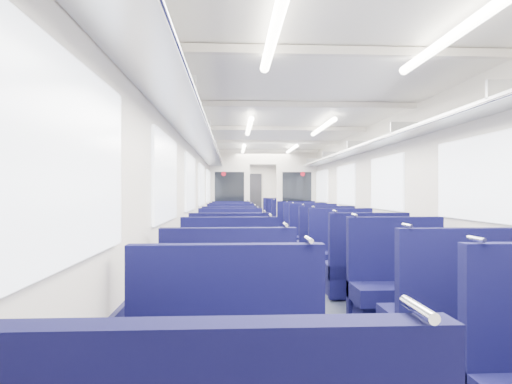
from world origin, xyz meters
name	(u,v)px	position (x,y,z in m)	size (l,w,h in m)	color
floor	(271,255)	(0.00, 0.00, 0.00)	(2.80, 18.00, 0.01)	black
ceiling	(272,140)	(0.00, 0.00, 2.35)	(2.80, 18.00, 0.01)	white
wall_left	(203,198)	(-1.40, 0.00, 1.18)	(0.02, 18.00, 2.35)	beige
dado_left	(204,238)	(-1.39, 0.00, 0.35)	(0.03, 17.90, 0.70)	black
wall_right	(339,197)	(1.40, 0.00, 1.18)	(0.02, 18.00, 2.35)	beige
dado_right	(338,237)	(1.39, 0.00, 0.35)	(0.03, 17.90, 0.70)	black
wall_far	(252,194)	(0.00, 9.00, 1.18)	(2.80, 0.02, 2.35)	beige
luggage_rack_left	(212,158)	(-1.21, 0.00, 1.97)	(0.36, 17.40, 0.18)	#B2B5BA
luggage_rack_right	(330,159)	(1.21, 0.00, 1.97)	(0.36, 17.40, 0.18)	#B2B5BA
windows	(274,185)	(0.00, -0.46, 1.42)	(2.78, 15.60, 0.75)	white
ceiling_fittings	(273,142)	(0.00, -0.26, 2.29)	(2.70, 16.06, 0.11)	silver
end_door	(252,199)	(0.00, 8.94, 1.00)	(0.75, 0.06, 2.00)	black
bulkhead	(263,194)	(0.00, 2.49, 1.23)	(2.80, 0.10, 2.35)	silver
seat_4	(228,323)	(-0.83, -5.86, 0.33)	(0.96, 0.53, 1.08)	#0C0D3D
seat_5	(455,324)	(0.83, -5.97, 0.33)	(0.96, 0.53, 1.08)	#0C0D3D
seat_6	(229,292)	(-0.83, -4.82, 0.33)	(0.96, 0.53, 1.08)	#0C0D3D
seat_7	(400,291)	(0.83, -4.88, 0.33)	(0.96, 0.53, 1.08)	#0C0D3D
seat_8	(230,272)	(-0.83, -3.73, 0.33)	(0.96, 0.53, 1.08)	#0C0D3D
seat_9	(365,271)	(0.83, -3.75, 0.33)	(0.96, 0.53, 1.08)	#0C0D3D
seat_10	(230,257)	(-0.83, -2.49, 0.33)	(0.96, 0.53, 1.08)	#0C0D3D
seat_11	(342,257)	(0.83, -2.59, 0.33)	(0.96, 0.53, 1.08)	#0C0D3D
seat_12	(231,248)	(-0.83, -1.43, 0.33)	(0.96, 0.53, 1.08)	#0C0D3D
seat_13	(325,246)	(0.83, -1.34, 0.33)	(0.96, 0.53, 1.08)	#0C0D3D
seat_14	(231,240)	(-0.83, -0.16, 0.33)	(0.96, 0.53, 1.08)	#0C0D3D
seat_15	(314,240)	(0.83, -0.28, 0.33)	(0.96, 0.53, 1.08)	#0C0D3D
seat_16	(231,234)	(-0.83, 0.94, 0.33)	(0.96, 0.53, 1.08)	#0C0D3D
seat_17	(304,234)	(0.83, 0.99, 0.33)	(0.96, 0.53, 1.08)	#0C0D3D
seat_18	(231,230)	(-0.83, 2.02, 0.33)	(0.96, 0.53, 1.08)	#0C0D3D
seat_19	(297,229)	(0.83, 2.15, 0.33)	(0.96, 0.53, 1.08)	#0C0D3D
seat_20	(231,224)	(-0.83, 4.21, 0.33)	(0.96, 0.53, 1.08)	#0C0D3D
seat_21	(287,224)	(0.83, 4.16, 0.33)	(0.96, 0.53, 1.08)	#0C0D3D
seat_22	(231,221)	(-0.83, 5.37, 0.33)	(0.96, 0.53, 1.08)	#0C0D3D
seat_23	(283,221)	(0.83, 5.22, 0.33)	(0.96, 0.53, 1.08)	#0C0D3D
seat_24	(232,219)	(-0.83, 6.42, 0.33)	(0.96, 0.53, 1.08)	#0C0D3D
seat_25	(279,219)	(0.83, 6.38, 0.33)	(0.96, 0.53, 1.08)	#0C0D3D
seat_26	(232,217)	(-0.83, 7.48, 0.33)	(0.96, 0.53, 1.08)	#0C0D3D
seat_27	(276,217)	(0.83, 7.47, 0.33)	(0.96, 0.53, 1.08)	#0C0D3D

